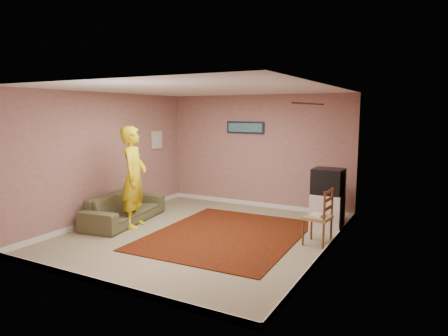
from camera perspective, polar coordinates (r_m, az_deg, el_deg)
The scene contains 26 objects.
ground at distance 7.39m, azimuth -3.21°, elevation -9.43°, with size 5.00×5.00×0.00m, color gray.
wall_back at distance 9.31m, azimuth 4.79°, elevation 2.38°, with size 4.50×0.02×2.60m, color #AA7870.
wall_front at distance 5.17m, azimuth -17.96°, elevation -2.57°, with size 4.50×0.02×2.60m, color #AA7870.
wall_left at distance 8.49m, azimuth -16.35°, elevation 1.53°, with size 0.02×5.00×2.60m, color #AA7870.
wall_right at distance 6.24m, azimuth 14.61°, elevation -0.67°, with size 0.02×5.00×2.60m, color #AA7870.
ceiling at distance 7.06m, azimuth -3.38°, elevation 11.15°, with size 4.50×5.00×0.02m, color silver.
baseboard_back at distance 9.51m, azimuth 4.67°, elevation -5.14°, with size 4.50×0.02×0.10m, color silver.
baseboard_front at distance 5.54m, azimuth -17.30°, elevation -15.38°, with size 4.50×0.02×0.10m, color silver.
baseboard_left at distance 8.71m, azimuth -15.97°, elevation -6.67°, with size 0.02×5.00×0.10m, color silver.
baseboard_right at distance 6.54m, azimuth 14.12°, elevation -11.54°, with size 0.02×5.00×0.10m, color silver.
window at distance 5.36m, azimuth 12.30°, elevation -0.37°, with size 0.01×1.10×1.50m, color black.
curtain_sheer at distance 5.25m, azimuth 11.64°, elevation -2.74°, with size 0.01×0.75×2.10m, color silver.
curtain_floral at distance 5.92m, azimuth 13.45°, elevation -1.58°, with size 0.01×0.35×2.10m, color beige.
curtain_rod at distance 5.32m, azimuth 12.13°, elevation 8.98°, with size 0.02×0.02×1.40m, color brown.
picture_back at distance 9.37m, azimuth 3.05°, elevation 5.80°, with size 0.95×0.04×0.28m.
picture_left at distance 9.65m, azimuth -9.58°, elevation 3.98°, with size 0.04×0.38×0.42m.
area_rug at distance 7.33m, azimuth 0.35°, elevation -9.49°, with size 2.51×3.14×0.02m, color black.
tv_cabinet at distance 7.75m, azimuth 14.52°, elevation -6.13°, with size 0.56×0.50×0.71m, color silver.
crt_tv at distance 7.63m, azimuth 14.64°, elevation -1.83°, with size 0.57×0.50×0.47m.
chair_a at distance 8.19m, azimuth 14.49°, elevation -3.70°, with size 0.48×0.46×0.52m.
dvd_player at distance 8.20m, azimuth 14.47°, elevation -4.15°, with size 0.34×0.24×0.06m, color #A9AAAE.
blue_throw at distance 8.34m, azimuth 14.85°, elevation -2.19°, with size 0.37×0.05×0.39m, color #8CAAE6.
chair_b at distance 6.87m, azimuth 13.26°, elevation -5.92°, with size 0.45×0.47×0.52m.
game_console at distance 6.89m, azimuth 13.24°, elevation -6.52°, with size 0.21×0.15×0.04m, color white.
sofa at distance 8.33m, azimuth -14.02°, elevation -5.56°, with size 1.99×0.78×0.58m, color brown.
person at distance 7.83m, azimuth -12.74°, elevation -1.27°, with size 0.71×0.47×1.95m, color yellow.
Camera 1 is at (3.69, -6.00, 2.22)m, focal length 32.00 mm.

